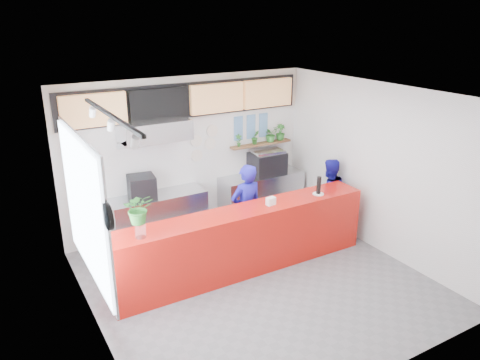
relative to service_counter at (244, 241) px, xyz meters
name	(u,v)px	position (x,y,z in m)	size (l,w,h in m)	color
floor	(256,281)	(0.00, -0.40, -0.55)	(5.00, 5.00, 0.00)	slate
ceiling	(259,95)	(0.00, -0.40, 2.45)	(5.00, 5.00, 0.00)	silver
wall_back	(189,154)	(0.00, 2.10, 0.95)	(5.00, 5.00, 0.00)	white
wall_left	(89,232)	(-2.50, -0.40, 0.95)	(5.00, 5.00, 0.00)	white
wall_right	(377,168)	(2.50, -0.40, 0.95)	(5.00, 5.00, 0.00)	white
service_counter	(244,241)	(0.00, 0.00, 0.00)	(4.50, 0.60, 1.10)	red
cream_band	(187,97)	(0.00, 2.09, 2.05)	(5.00, 0.02, 0.80)	beige
prep_bench	(159,217)	(-0.80, 1.80, -0.10)	(1.80, 0.60, 0.90)	#B2B5BA
panini_oven	(142,187)	(-1.08, 1.80, 0.56)	(0.47, 0.47, 0.42)	black
extraction_hood	(154,130)	(-0.80, 1.75, 1.60)	(1.20, 0.70, 0.35)	#B2B5BA
hood_lip	(155,141)	(-0.80, 1.75, 1.40)	(1.20, 0.70, 0.08)	#B2B5BA
right_bench	(261,195)	(1.50, 1.80, -0.10)	(1.80, 0.60, 0.90)	#B2B5BA
espresso_machine	(267,163)	(1.63, 1.80, 0.58)	(0.71, 0.51, 0.46)	black
espresso_tray	(267,152)	(1.63, 1.80, 0.83)	(0.65, 0.45, 0.06)	silver
herb_shelf	(261,144)	(1.60, 2.00, 0.95)	(1.40, 0.18, 0.04)	brown
menu_board_far_left	(94,110)	(-1.75, 1.98, 2.00)	(1.10, 0.10, 0.55)	tan
menu_board_mid_left	(159,104)	(-0.59, 1.98, 2.00)	(1.10, 0.10, 0.55)	black
menu_board_mid_right	(217,98)	(0.57, 1.98, 2.00)	(1.10, 0.10, 0.55)	tan
menu_board_far_right	(268,93)	(1.73, 1.98, 2.00)	(1.10, 0.10, 0.55)	tan
soffit	(188,100)	(0.00, 2.06, 2.00)	(4.80, 0.04, 0.65)	black
window_pane	(84,208)	(-2.47, -0.10, 1.15)	(0.04, 2.20, 1.90)	silver
window_frame	(86,208)	(-2.45, -0.10, 1.15)	(0.03, 2.30, 2.00)	#B2B5BA
wall_clock_rim	(108,216)	(-2.46, -1.30, 1.50)	(0.30, 0.30, 0.05)	black
wall_clock_face	(111,216)	(-2.43, -1.30, 1.50)	(0.26, 0.26, 0.02)	white
track_rail	(110,115)	(-2.10, -0.40, 2.39)	(0.05, 2.40, 0.04)	black
dec_plate_a	(196,141)	(0.15, 2.07, 1.20)	(0.24, 0.24, 0.03)	silver
dec_plate_b	(210,144)	(0.45, 2.07, 1.10)	(0.24, 0.24, 0.03)	silver
dec_plate_c	(197,156)	(0.15, 2.07, 0.90)	(0.24, 0.24, 0.03)	silver
dec_plate_d	(212,131)	(0.50, 2.07, 1.35)	(0.24, 0.24, 0.03)	silver
photo_frame_a	(238,122)	(1.10, 2.08, 1.45)	(0.20, 0.02, 0.25)	#598CBF
photo_frame_b	(251,121)	(1.40, 2.08, 1.45)	(0.20, 0.02, 0.25)	#598CBF
photo_frame_c	(263,119)	(1.70, 2.08, 1.45)	(0.20, 0.02, 0.25)	#598CBF
photo_frame_d	(238,134)	(1.10, 2.08, 1.20)	(0.20, 0.02, 0.25)	#598CBF
photo_frame_e	(251,133)	(1.40, 2.08, 1.20)	(0.20, 0.02, 0.25)	#598CBF
photo_frame_f	(263,131)	(1.70, 2.08, 1.20)	(0.20, 0.02, 0.25)	#598CBF
staff_center	(246,210)	(0.35, 0.52, 0.28)	(0.61, 0.40, 1.66)	#181699
staff_right	(328,195)	(2.22, 0.52, 0.18)	(0.71, 0.56, 1.47)	#181699
herb_a	(239,140)	(1.06, 2.00, 1.10)	(0.14, 0.09, 0.26)	#2A6F27
herb_b	(255,137)	(1.46, 2.00, 1.11)	(0.16, 0.13, 0.29)	#2A6F27
herb_c	(271,134)	(1.84, 2.00, 1.14)	(0.30, 0.26, 0.33)	#2A6F27
herb_d	(281,132)	(2.09, 2.00, 1.14)	(0.19, 0.17, 0.34)	#2A6F27
glass_vase	(140,231)	(-1.75, -0.10, 0.65)	(0.16, 0.16, 0.19)	white
basil_vase	(139,208)	(-1.75, -0.10, 0.99)	(0.40, 0.35, 0.45)	#2A6F27
napkin_holder	(271,201)	(0.49, -0.04, 0.62)	(0.15, 0.09, 0.13)	white
white_plate	(318,194)	(1.47, -0.06, 0.56)	(0.20, 0.20, 0.01)	white
pepper_mill	(319,185)	(1.47, -0.06, 0.72)	(0.08, 0.08, 0.31)	black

